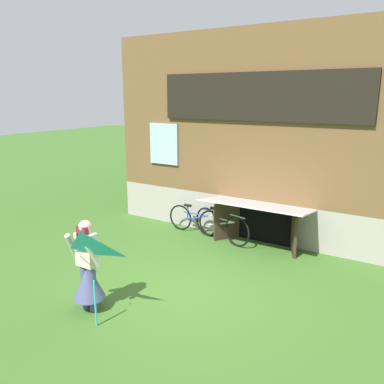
% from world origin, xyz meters
% --- Properties ---
extents(ground_plane, '(60.00, 60.00, 0.00)m').
position_xyz_m(ground_plane, '(0.00, 0.00, 0.00)').
color(ground_plane, '#386023').
extents(log_house, '(8.20, 6.18, 5.03)m').
position_xyz_m(log_house, '(-0.00, 5.53, 2.52)').
color(log_house, '#9E998E').
rests_on(log_house, ground_plane).
extents(person, '(0.61, 0.52, 1.57)m').
position_xyz_m(person, '(-0.98, -1.52, 0.66)').
color(person, '#474C75').
rests_on(person, ground_plane).
extents(kite, '(0.81, 0.72, 1.54)m').
position_xyz_m(kite, '(-0.59, -1.96, 1.25)').
color(kite, '#2DB2CC').
rests_on(kite, ground_plane).
extents(bicycle_silver, '(1.71, 0.48, 0.80)m').
position_xyz_m(bicycle_silver, '(-0.64, 2.51, 0.39)').
color(bicycle_silver, black).
rests_on(bicycle_silver, ground_plane).
extents(bicycle_blue, '(1.61, 0.08, 0.74)m').
position_xyz_m(bicycle_blue, '(-1.49, 2.65, 0.36)').
color(bicycle_blue, black).
rests_on(bicycle_blue, ground_plane).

